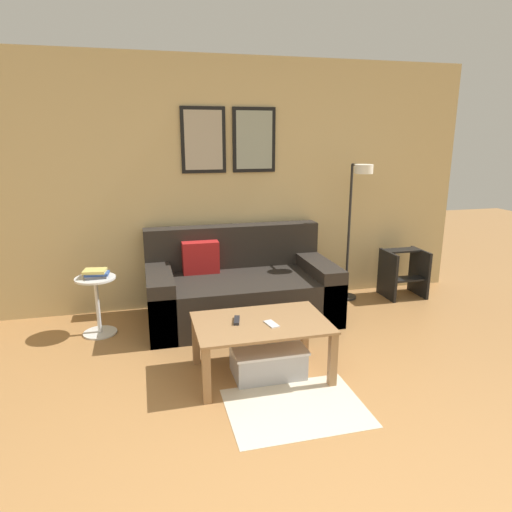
% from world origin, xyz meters
% --- Properties ---
extents(wall_back, '(5.60, 0.09, 2.55)m').
position_xyz_m(wall_back, '(0.00, 3.12, 1.28)').
color(wall_back, tan).
rests_on(wall_back, ground_plane).
extents(area_rug, '(0.92, 0.69, 0.01)m').
position_xyz_m(area_rug, '(0.17, 0.96, 0.00)').
color(area_rug, beige).
rests_on(area_rug, ground_plane).
extents(couch, '(1.82, 0.99, 0.88)m').
position_xyz_m(couch, '(0.15, 2.61, 0.30)').
color(couch, '#28231E').
rests_on(couch, ground_plane).
extents(coffee_table, '(1.00, 0.65, 0.43)m').
position_xyz_m(coffee_table, '(0.06, 1.46, 0.36)').
color(coffee_table, '#997047').
rests_on(coffee_table, ground_plane).
extents(storage_bin, '(0.55, 0.37, 0.23)m').
position_xyz_m(storage_bin, '(0.11, 1.44, 0.12)').
color(storage_bin, '#B2B2B7').
rests_on(storage_bin, ground_plane).
extents(floor_lamp, '(0.24, 0.47, 1.50)m').
position_xyz_m(floor_lamp, '(1.43, 2.72, 1.01)').
color(floor_lamp, black).
rests_on(floor_lamp, ground_plane).
extents(side_table, '(0.36, 0.36, 0.54)m').
position_xyz_m(side_table, '(-1.20, 2.54, 0.33)').
color(side_table, silver).
rests_on(side_table, ground_plane).
extents(book_stack, '(0.23, 0.19, 0.07)m').
position_xyz_m(book_stack, '(-1.19, 2.54, 0.58)').
color(book_stack, '#4C4C51').
rests_on(book_stack, side_table).
extents(remote_control, '(0.08, 0.16, 0.02)m').
position_xyz_m(remote_control, '(-0.11, 1.51, 0.44)').
color(remote_control, '#232328').
rests_on(remote_control, coffee_table).
extents(cell_phone, '(0.09, 0.15, 0.01)m').
position_xyz_m(cell_phone, '(0.12, 1.39, 0.43)').
color(cell_phone, silver).
rests_on(cell_phone, coffee_table).
extents(step_stool, '(0.44, 0.39, 0.53)m').
position_xyz_m(step_stool, '(2.08, 2.77, 0.28)').
color(step_stool, black).
rests_on(step_stool, ground_plane).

